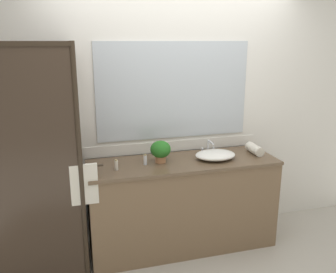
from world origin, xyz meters
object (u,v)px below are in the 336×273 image
object	(u,v)px
faucet	(208,149)
potted_plant	(161,150)
rolled_towel_near_edge	(255,149)
sink_basin	(215,155)
amenity_bottle_shampoo	(116,165)
amenity_bottle_body_wash	(145,160)

from	to	relation	value
faucet	potted_plant	size ratio (longest dim) A/B	0.83
potted_plant	rolled_towel_near_edge	world-z (taller)	potted_plant
sink_basin	rolled_towel_near_edge	xyz separation A→B (m)	(0.44, 0.04, 0.01)
amenity_bottle_shampoo	amenity_bottle_body_wash	bearing A→B (deg)	13.44
potted_plant	amenity_bottle_body_wash	world-z (taller)	potted_plant
faucet	potted_plant	bearing A→B (deg)	-166.47
faucet	amenity_bottle_shampoo	xyz separation A→B (m)	(-0.96, -0.22, -0.00)
potted_plant	faucet	bearing A→B (deg)	13.53
amenity_bottle_shampoo	rolled_towel_near_edge	size ratio (longest dim) A/B	0.42
sink_basin	faucet	world-z (taller)	faucet
amenity_bottle_body_wash	potted_plant	bearing A→B (deg)	11.57
potted_plant	amenity_bottle_shampoo	xyz separation A→B (m)	(-0.43, -0.10, -0.07)
sink_basin	amenity_bottle_body_wash	xyz separation A→B (m)	(-0.68, 0.02, 0.01)
potted_plant	amenity_bottle_body_wash	size ratio (longest dim) A/B	2.01
amenity_bottle_shampoo	rolled_towel_near_edge	world-z (taller)	amenity_bottle_shampoo
amenity_bottle_body_wash	rolled_towel_near_edge	xyz separation A→B (m)	(1.13, 0.03, -0.00)
amenity_bottle_shampoo	amenity_bottle_body_wash	world-z (taller)	amenity_bottle_body_wash
faucet	amenity_bottle_shampoo	size ratio (longest dim) A/B	1.73
potted_plant	amenity_bottle_shampoo	bearing A→B (deg)	-167.23
amenity_bottle_body_wash	rolled_towel_near_edge	size ratio (longest dim) A/B	0.44
amenity_bottle_body_wash	rolled_towel_near_edge	world-z (taller)	amenity_bottle_body_wash
faucet	rolled_towel_near_edge	xyz separation A→B (m)	(0.44, -0.13, -0.00)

